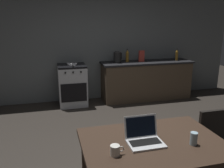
# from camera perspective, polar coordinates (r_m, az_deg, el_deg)

# --- Properties ---
(ground_plane) EXTENTS (12.00, 12.00, 0.00)m
(ground_plane) POSITION_cam_1_polar(r_m,az_deg,el_deg) (3.50, 4.01, -16.72)
(ground_plane) COLOR #2D2823
(back_wall) EXTENTS (6.40, 0.10, 2.74)m
(back_wall) POSITION_cam_1_polar(r_m,az_deg,el_deg) (5.67, -1.65, 10.24)
(back_wall) COLOR slate
(back_wall) RESTS_ON ground_plane
(kitchen_counter) EXTENTS (2.16, 0.64, 0.90)m
(kitchen_counter) POSITION_cam_1_polar(r_m,az_deg,el_deg) (5.77, 8.16, 0.97)
(kitchen_counter) COLOR #4C3D2D
(kitchen_counter) RESTS_ON ground_plane
(stove_oven) EXTENTS (0.60, 0.62, 0.90)m
(stove_oven) POSITION_cam_1_polar(r_m,az_deg,el_deg) (5.35, -9.45, -0.23)
(stove_oven) COLOR #B7BABF
(stove_oven) RESTS_ON ground_plane
(dining_table) EXTENTS (1.31, 0.91, 0.75)m
(dining_table) POSITION_cam_1_polar(r_m,az_deg,el_deg) (2.33, 9.80, -14.90)
(dining_table) COLOR #332319
(dining_table) RESTS_ON ground_plane
(chair) EXTENTS (0.40, 0.40, 0.89)m
(chair) POSITION_cam_1_polar(r_m,az_deg,el_deg) (2.94, 24.12, -13.32)
(chair) COLOR black
(chair) RESTS_ON ground_plane
(laptop) EXTENTS (0.32, 0.27, 0.22)m
(laptop) POSITION_cam_1_polar(r_m,az_deg,el_deg) (2.25, 7.69, -12.66)
(laptop) COLOR silver
(laptop) RESTS_ON dining_table
(electric_kettle) EXTENTS (0.20, 0.17, 0.26)m
(electric_kettle) POSITION_cam_1_polar(r_m,az_deg,el_deg) (5.42, 1.25, 6.42)
(electric_kettle) COLOR black
(electric_kettle) RESTS_ON kitchen_counter
(bottle) EXTENTS (0.06, 0.06, 0.29)m
(bottle) POSITION_cam_1_polar(r_m,az_deg,el_deg) (5.95, 15.23, 6.75)
(bottle) COLOR #8C601E
(bottle) RESTS_ON kitchen_counter
(frying_pan) EXTENTS (0.23, 0.40, 0.05)m
(frying_pan) POSITION_cam_1_polar(r_m,az_deg,el_deg) (5.22, -9.55, 4.76)
(frying_pan) COLOR gray
(frying_pan) RESTS_ON stove_oven
(coffee_mug) EXTENTS (0.12, 0.08, 0.09)m
(coffee_mug) POSITION_cam_1_polar(r_m,az_deg,el_deg) (2.04, 0.79, -15.61)
(coffee_mug) COLOR silver
(coffee_mug) RESTS_ON dining_table
(drinking_glass) EXTENTS (0.07, 0.07, 0.12)m
(drinking_glass) POSITION_cam_1_polar(r_m,az_deg,el_deg) (2.31, 18.98, -12.25)
(drinking_glass) COLOR #99B7C6
(drinking_glass) RESTS_ON dining_table
(cereal_box) EXTENTS (0.13, 0.05, 0.26)m
(cereal_box) POSITION_cam_1_polar(r_m,az_deg,el_deg) (5.63, 7.08, 6.66)
(cereal_box) COLOR #B2382D
(cereal_box) RESTS_ON kitchen_counter
(bottle_b) EXTENTS (0.07, 0.07, 0.30)m
(bottle_b) POSITION_cam_1_polar(r_m,az_deg,el_deg) (5.57, 3.67, 6.78)
(bottle_b) COLOR #8C601E
(bottle_b) RESTS_ON kitchen_counter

